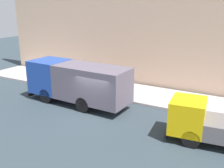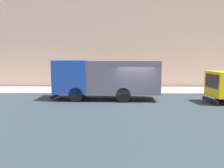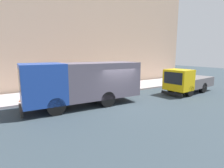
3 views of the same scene
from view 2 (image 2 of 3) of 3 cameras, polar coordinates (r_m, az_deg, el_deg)
ground at (r=16.23m, az=5.88°, el=-4.57°), size 80.00×80.00×0.00m
sidewalk at (r=21.22m, az=4.67°, el=-1.62°), size 4.20×30.00×0.16m
building_facade at (r=23.69m, az=4.36°, el=12.38°), size 0.50×30.00×10.97m
large_utility_truck at (r=17.00m, az=-1.45°, el=1.74°), size 2.68×7.89×2.94m
pedestrian_walking at (r=21.17m, az=-5.40°, el=1.03°), size 0.46×0.46×1.68m
pedestrian_standing at (r=21.96m, az=2.56°, el=1.23°), size 0.54×0.54×1.70m
pedestrian_third at (r=19.92m, az=-5.82°, el=0.77°), size 0.48×0.48×1.76m
traffic_cone_orange at (r=20.31m, az=-11.14°, el=-1.02°), size 0.42×0.42×0.60m
street_sign_post at (r=19.32m, az=-2.26°, el=1.79°), size 0.44×0.08×2.24m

